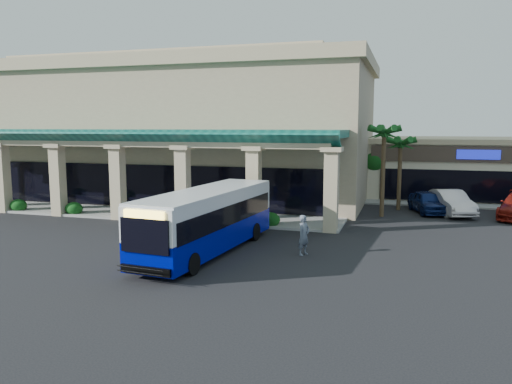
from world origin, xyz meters
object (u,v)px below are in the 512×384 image
(pedestrian, at_px, (304,235))
(car_white, at_px, (450,202))
(car_silver, at_px, (428,202))
(transit_bus, at_px, (208,221))

(pedestrian, distance_m, car_white, 15.12)
(car_white, bearing_deg, car_silver, 152.90)
(transit_bus, height_order, pedestrian, transit_bus)
(transit_bus, height_order, car_white, transit_bus)
(car_silver, bearing_deg, pedestrian, -129.49)
(car_silver, height_order, car_white, car_white)
(pedestrian, height_order, car_silver, pedestrian)
(transit_bus, distance_m, car_white, 18.32)
(transit_bus, distance_m, car_silver, 17.63)
(pedestrian, relative_size, car_white, 0.37)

